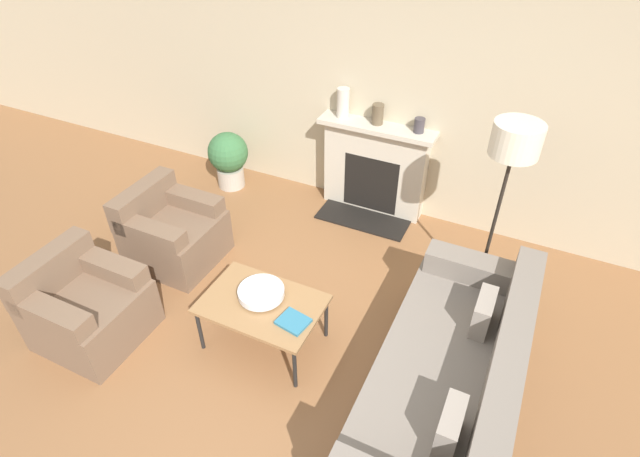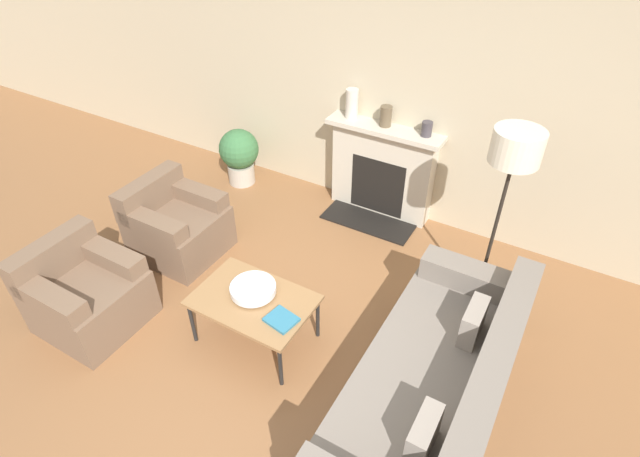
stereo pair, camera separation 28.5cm
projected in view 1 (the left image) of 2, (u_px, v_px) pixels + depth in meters
The scene contains 14 objects.
ground_plane at pixel (278, 390), 3.76m from camera, with size 18.00×18.00×0.00m, color brown.
wall_back at pixel (407, 82), 4.80m from camera, with size 18.00×0.06×2.90m.
fireplace at pixel (374, 169), 5.36m from camera, with size 1.22×0.59×1.02m.
couch at pixel (449, 384), 3.46m from camera, with size 0.92×2.21×0.80m.
armchair_near at pixel (86, 307), 4.03m from camera, with size 0.79×0.76×0.75m.
armchair_far at pixel (172, 233), 4.80m from camera, with size 0.79×0.76×0.75m.
coffee_table at pixel (262, 306), 3.88m from camera, with size 0.93×0.63×0.45m.
bowl at pixel (261, 292), 3.88m from camera, with size 0.36×0.36×0.08m.
book at pixel (293, 321), 3.69m from camera, with size 0.25×0.22×0.02m.
floor_lamp at pixel (513, 154), 3.74m from camera, with size 0.37×0.37×1.67m.
mantel_vase_left at pixel (343, 103), 5.09m from camera, with size 0.13×0.13×0.31m.
mantel_vase_center_left at pixel (378, 114), 4.99m from camera, with size 0.12×0.12×0.21m.
mantel_vase_center_right at pixel (419, 125), 4.86m from camera, with size 0.10×0.10×0.14m.
potted_plant at pixel (229, 157), 5.80m from camera, with size 0.47×0.47×0.68m.
Camera 1 is at (1.25, -1.88, 3.27)m, focal length 28.00 mm.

